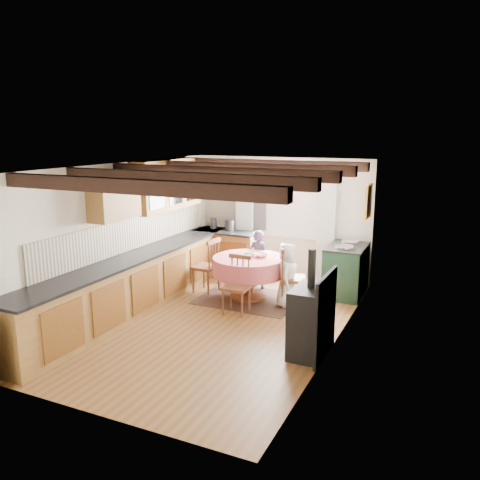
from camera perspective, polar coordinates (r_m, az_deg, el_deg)
The scene contains 40 objects.
floor at distance 7.63m, azimuth -2.54°, elevation -9.67°, with size 3.60×5.50×0.00m, color brown.
ceiling at distance 7.08m, azimuth -2.73°, elevation 8.62°, with size 3.60×5.50×0.00m, color white.
wall_back at distance 9.73m, azimuth 4.80°, elevation 2.56°, with size 3.60×0.00×2.40m, color silver.
wall_front at distance 5.08m, azimuth -17.11°, elevation -7.41°, with size 3.60×0.00×2.40m, color silver.
wall_left at distance 8.22m, azimuth -13.86°, elevation 0.38°, with size 0.00×5.50×2.40m, color silver.
wall_right at distance 6.65m, azimuth 11.29°, elevation -2.36°, with size 0.00×5.50×2.40m, color silver.
beam_a at distance 5.40m, azimuth -12.58°, elevation 6.13°, with size 3.60×0.16×0.16m, color black.
beam_b at distance 6.22m, azimuth -6.99°, elevation 7.16°, with size 3.60×0.16×0.16m, color black.
beam_c at distance 7.08m, azimuth -2.73°, elevation 7.90°, with size 3.60×0.16×0.16m, color black.
beam_d at distance 7.98m, azimuth 0.61°, elevation 8.44°, with size 3.60×0.16×0.16m, color black.
beam_e at distance 8.90m, azimuth 3.26°, elevation 8.85°, with size 3.60×0.16×0.16m, color black.
splash_left at distance 8.44m, azimuth -12.49°, elevation 0.76°, with size 0.02×4.50×0.55m, color beige.
splash_back at distance 10.09m, azimuth -0.59°, elevation 2.97°, with size 1.40×0.02×0.55m, color beige.
base_cabinet_left at distance 8.24m, azimuth -11.93°, elevation -4.98°, with size 0.60×5.30×0.88m, color olive.
base_cabinet_back at distance 10.03m, azimuth -1.52°, elevation -1.54°, with size 1.30×0.60×0.88m, color olive.
worktop_left at distance 8.10m, azimuth -11.97°, elevation -1.89°, with size 0.64×5.30×0.04m, color black.
worktop_back at distance 9.91m, azimuth -1.58°, elevation 1.01°, with size 1.30×0.64×0.04m, color black.
wall_cabinet_glass at distance 8.97m, azimuth -8.48°, elevation 6.46°, with size 0.34×1.80×0.90m, color olive.
wall_cabinet_solid at distance 7.77m, azimuth -14.51°, elevation 4.89°, with size 0.34×0.90×0.70m, color olive.
window_frame at distance 9.63m, azimuth 5.37°, elevation 4.85°, with size 1.34×0.03×1.54m, color white.
window_pane at distance 9.63m, azimuth 5.38°, elevation 4.85°, with size 1.20×0.01×1.40m, color white.
curtain_left at distance 9.94m, azimuth 0.52°, elevation 2.23°, with size 0.35×0.10×2.10m, color beige.
curtain_right at distance 9.38m, azimuth 10.04°, elevation 1.41°, with size 0.35×0.10×2.10m, color beige.
curtain_rod at distance 9.48m, azimuth 5.28°, elevation 8.38°, with size 0.03×0.03×2.00m, color black.
wall_picture at distance 8.78m, azimuth 14.79°, elevation 4.40°, with size 0.04×0.50×0.60m, color gold.
wall_plate at distance 9.33m, azimuth 10.89°, elevation 5.05°, with size 0.30×0.30×0.02m, color silver.
rug at distance 8.65m, azimuth 1.04°, elevation -6.87°, with size 1.70×1.32×0.01m, color #462E20.
dining_table at distance 8.53m, azimuth 1.05°, elevation -4.50°, with size 1.26×1.26×0.76m, color #CB5845, non-canonical shape.
chair_near at distance 7.85m, azimuth -0.45°, elevation -5.32°, with size 0.41×0.43×0.95m, color brown, non-canonical shape.
chair_left at distance 8.94m, azimuth -4.01°, elevation -2.92°, with size 0.43×0.45×1.01m, color brown, non-canonical shape.
chair_right at distance 8.22m, azimuth 6.21°, elevation -4.24°, with size 0.44×0.47×1.04m, color brown, non-canonical shape.
aga_range at distance 8.95m, azimuth 12.29°, elevation -3.44°, with size 0.65×1.00×0.92m, color #173323, non-canonical shape.
cast_iron_stove at distance 6.44m, azimuth 8.25°, elevation -7.26°, with size 0.43×0.72×1.43m, color black, non-canonical shape.
child_far at distance 9.09m, azimuth 2.20°, elevation -2.26°, with size 0.41×0.27×1.12m, color #3D3956.
child_right at distance 8.18m, azimuth 5.51°, elevation -4.13°, with size 0.53×0.35×1.09m, color silver.
bowl_a at distance 8.46m, azimuth 2.47°, elevation -1.78°, with size 0.24×0.24×0.06m, color silver.
bowl_b at distance 8.56m, azimuth 1.15°, elevation -1.58°, with size 0.22×0.22×0.07m, color silver.
cup at distance 8.42m, azimuth 1.18°, elevation -1.74°, with size 0.10×0.10×0.09m, color silver.
canister_tall at distance 10.09m, azimuth -3.11°, elevation 1.97°, with size 0.13×0.13×0.22m, color #262628.
canister_wide at distance 9.87m, azimuth -1.22°, elevation 1.73°, with size 0.20×0.20×0.22m, color #262628.
Camera 1 is at (3.25, -6.27, 2.89)m, focal length 36.50 mm.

